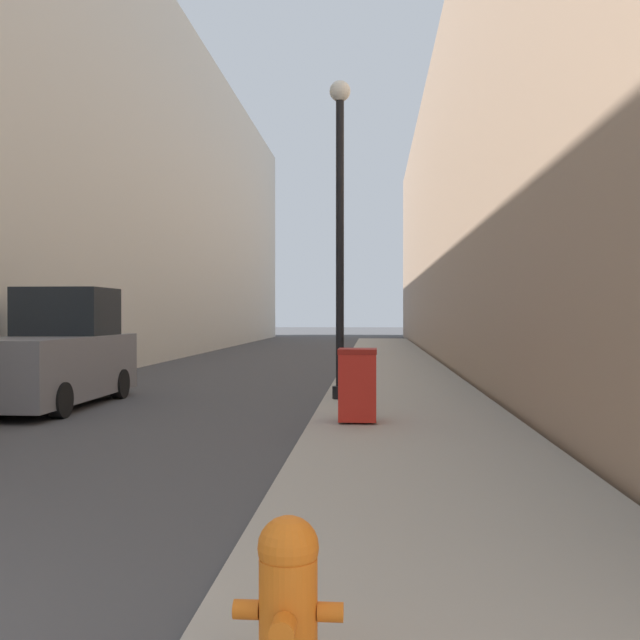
# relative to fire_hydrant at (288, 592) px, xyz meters

# --- Properties ---
(sidewalk_right) EXTENTS (3.34, 60.00, 0.15)m
(sidewalk_right) POSITION_rel_fire_hydrant_xyz_m (1.07, 17.08, -0.47)
(sidewalk_right) COLOR #9E998E
(sidewalk_right) RESTS_ON ground
(building_left_glass) EXTENTS (12.00, 60.00, 14.76)m
(building_left_glass) POSITION_rel_fire_hydrant_xyz_m (-13.67, 25.08, 6.83)
(building_left_glass) COLOR beige
(building_left_glass) RESTS_ON ground
(building_right_stone) EXTENTS (12.00, 60.00, 12.67)m
(building_right_stone) POSITION_rel_fire_hydrant_xyz_m (8.84, 25.08, 5.79)
(building_right_stone) COLOR #9E7F66
(building_right_stone) RESTS_ON ground
(fire_hydrant) EXTENTS (0.51, 0.40, 0.75)m
(fire_hydrant) POSITION_rel_fire_hydrant_xyz_m (0.00, 0.00, 0.00)
(fire_hydrant) COLOR orange
(fire_hydrant) RESTS_ON sidewalk_right
(trash_bin) EXTENTS (0.60, 0.61, 1.15)m
(trash_bin) POSITION_rel_fire_hydrant_xyz_m (0.15, 7.85, 0.20)
(trash_bin) COLOR red
(trash_bin) RESTS_ON sidewalk_right
(lamppost) EXTENTS (0.42, 0.42, 6.35)m
(lamppost) POSITION_rel_fire_hydrant_xyz_m (-0.27, 10.93, 3.26)
(lamppost) COLOR black
(lamppost) RESTS_ON sidewalk_right
(pickup_truck) EXTENTS (2.04, 4.82, 2.40)m
(pickup_truck) POSITION_rel_fire_hydrant_xyz_m (-6.04, 10.58, 0.44)
(pickup_truck) COLOR slate
(pickup_truck) RESTS_ON ground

